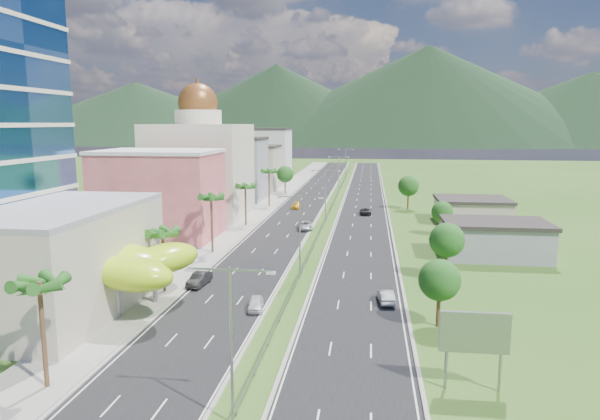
% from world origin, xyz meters
% --- Properties ---
extents(ground, '(500.00, 500.00, 0.00)m').
position_xyz_m(ground, '(0.00, 0.00, 0.00)').
color(ground, '#2D5119').
rests_on(ground, ground).
extents(road_left, '(11.00, 260.00, 0.04)m').
position_xyz_m(road_left, '(-7.50, 90.00, 0.02)').
color(road_left, black).
rests_on(road_left, ground).
extents(road_right, '(11.00, 260.00, 0.04)m').
position_xyz_m(road_right, '(7.50, 90.00, 0.02)').
color(road_right, black).
rests_on(road_right, ground).
extents(sidewalk_left, '(7.00, 260.00, 0.12)m').
position_xyz_m(sidewalk_left, '(-17.00, 90.00, 0.06)').
color(sidewalk_left, gray).
rests_on(sidewalk_left, ground).
extents(median_guardrail, '(0.10, 216.06, 0.76)m').
position_xyz_m(median_guardrail, '(0.00, 71.99, 0.62)').
color(median_guardrail, gray).
rests_on(median_guardrail, ground).
extents(streetlight_median_a, '(6.04, 0.25, 11.00)m').
position_xyz_m(streetlight_median_a, '(0.00, -25.00, 6.75)').
color(streetlight_median_a, gray).
rests_on(streetlight_median_a, ground).
extents(streetlight_median_b, '(6.04, 0.25, 11.00)m').
position_xyz_m(streetlight_median_b, '(0.00, 10.00, 6.75)').
color(streetlight_median_b, gray).
rests_on(streetlight_median_b, ground).
extents(streetlight_median_c, '(6.04, 0.25, 11.00)m').
position_xyz_m(streetlight_median_c, '(0.00, 50.00, 6.75)').
color(streetlight_median_c, gray).
rests_on(streetlight_median_c, ground).
extents(streetlight_median_d, '(6.04, 0.25, 11.00)m').
position_xyz_m(streetlight_median_d, '(0.00, 95.00, 6.75)').
color(streetlight_median_d, gray).
rests_on(streetlight_median_d, ground).
extents(streetlight_median_e, '(6.04, 0.25, 11.00)m').
position_xyz_m(streetlight_median_e, '(0.00, 140.00, 6.75)').
color(streetlight_median_e, gray).
rests_on(streetlight_median_e, ground).
extents(lime_canopy, '(18.00, 15.00, 7.40)m').
position_xyz_m(lime_canopy, '(-20.00, -4.00, 4.99)').
color(lime_canopy, '#ABDA15').
rests_on(lime_canopy, ground).
extents(pink_shophouse, '(20.00, 15.00, 15.00)m').
position_xyz_m(pink_shophouse, '(-28.00, 32.00, 7.50)').
color(pink_shophouse, '#C14F5A').
rests_on(pink_shophouse, ground).
extents(domed_building, '(20.00, 20.00, 28.70)m').
position_xyz_m(domed_building, '(-28.00, 55.00, 11.35)').
color(domed_building, beige).
rests_on(domed_building, ground).
extents(midrise_grey, '(16.00, 15.00, 16.00)m').
position_xyz_m(midrise_grey, '(-27.00, 80.00, 8.00)').
color(midrise_grey, gray).
rests_on(midrise_grey, ground).
extents(midrise_beige, '(16.00, 15.00, 13.00)m').
position_xyz_m(midrise_beige, '(-27.00, 102.00, 6.50)').
color(midrise_beige, '#B6A896').
rests_on(midrise_beige, ground).
extents(midrise_white, '(16.00, 15.00, 18.00)m').
position_xyz_m(midrise_white, '(-27.00, 125.00, 9.00)').
color(midrise_white, silver).
rests_on(midrise_white, ground).
extents(billboard, '(5.20, 0.35, 6.20)m').
position_xyz_m(billboard, '(17.00, -18.00, 4.42)').
color(billboard, gray).
rests_on(billboard, ground).
extents(shed_near, '(15.00, 10.00, 5.00)m').
position_xyz_m(shed_near, '(28.00, 25.00, 2.50)').
color(shed_near, gray).
rests_on(shed_near, ground).
extents(shed_far, '(14.00, 12.00, 4.40)m').
position_xyz_m(shed_far, '(30.00, 55.00, 2.20)').
color(shed_far, '#B6A896').
rests_on(shed_far, ground).
extents(palm_tree_a, '(3.60, 3.60, 9.10)m').
position_xyz_m(palm_tree_a, '(-15.50, -22.00, 8.02)').
color(palm_tree_a, '#47301C').
rests_on(palm_tree_a, ground).
extents(palm_tree_b, '(3.60, 3.60, 8.10)m').
position_xyz_m(palm_tree_b, '(-15.50, 2.00, 7.06)').
color(palm_tree_b, '#47301C').
rests_on(palm_tree_b, ground).
extents(palm_tree_c, '(3.60, 3.60, 9.60)m').
position_xyz_m(palm_tree_c, '(-15.50, 22.00, 8.50)').
color(palm_tree_c, '#47301C').
rests_on(palm_tree_c, ground).
extents(palm_tree_d, '(3.60, 3.60, 8.60)m').
position_xyz_m(palm_tree_d, '(-15.50, 45.00, 7.54)').
color(palm_tree_d, '#47301C').
rests_on(palm_tree_d, ground).
extents(palm_tree_e, '(3.60, 3.60, 9.40)m').
position_xyz_m(palm_tree_e, '(-15.50, 70.00, 8.31)').
color(palm_tree_e, '#47301C').
rests_on(palm_tree_e, ground).
extents(leafy_tree_lfar, '(4.90, 4.90, 8.05)m').
position_xyz_m(leafy_tree_lfar, '(-15.50, 95.00, 5.58)').
color(leafy_tree_lfar, '#47301C').
rests_on(leafy_tree_lfar, ground).
extents(leafy_tree_ra, '(4.20, 4.20, 6.90)m').
position_xyz_m(leafy_tree_ra, '(16.00, -5.00, 4.78)').
color(leafy_tree_ra, '#47301C').
rests_on(leafy_tree_ra, ground).
extents(leafy_tree_rb, '(4.55, 4.55, 7.47)m').
position_xyz_m(leafy_tree_rb, '(19.00, 12.00, 5.18)').
color(leafy_tree_rb, '#47301C').
rests_on(leafy_tree_rb, ground).
extents(leafy_tree_rc, '(3.85, 3.85, 6.33)m').
position_xyz_m(leafy_tree_rc, '(22.00, 40.00, 4.37)').
color(leafy_tree_rc, '#47301C').
rests_on(leafy_tree_rc, ground).
extents(leafy_tree_rd, '(4.90, 4.90, 8.05)m').
position_xyz_m(leafy_tree_rd, '(18.00, 70.00, 5.58)').
color(leafy_tree_rd, '#47301C').
rests_on(leafy_tree_rd, ground).
extents(mountain_ridge, '(860.00, 140.00, 90.00)m').
position_xyz_m(mountain_ridge, '(60.00, 450.00, 0.00)').
color(mountain_ridge, black).
rests_on(mountain_ridge, ground).
extents(car_white_near_left, '(2.19, 4.18, 1.36)m').
position_xyz_m(car_white_near_left, '(-3.20, -2.81, 0.72)').
color(car_white_near_left, silver).
rests_on(car_white_near_left, road_left).
extents(car_dark_left, '(2.14, 5.02, 1.61)m').
position_xyz_m(car_dark_left, '(-12.11, 4.99, 0.85)').
color(car_dark_left, black).
rests_on(car_dark_left, road_left).
extents(car_silver_mid_left, '(3.47, 6.01, 1.58)m').
position_xyz_m(car_silver_mid_left, '(-3.20, 42.10, 0.83)').
color(car_silver_mid_left, '#A7AAAE').
rests_on(car_silver_mid_left, road_left).
extents(car_yellow_far_left, '(2.06, 4.87, 1.40)m').
position_xyz_m(car_yellow_far_left, '(-8.42, 67.61, 0.74)').
color(car_yellow_far_left, gold).
rests_on(car_yellow_far_left, road_left).
extents(car_silver_right, '(2.07, 4.62, 1.47)m').
position_xyz_m(car_silver_right, '(11.00, 1.44, 0.78)').
color(car_silver_right, '#94969B').
rests_on(car_silver_right, road_right).
extents(car_dark_far_right, '(2.70, 5.26, 1.42)m').
position_xyz_m(car_dark_far_right, '(8.06, 61.05, 0.75)').
color(car_dark_far_right, black).
rests_on(car_dark_far_right, road_right).
extents(motorcycle, '(0.76, 2.06, 1.29)m').
position_xyz_m(motorcycle, '(-12.30, 7.01, 0.69)').
color(motorcycle, black).
rests_on(motorcycle, road_left).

